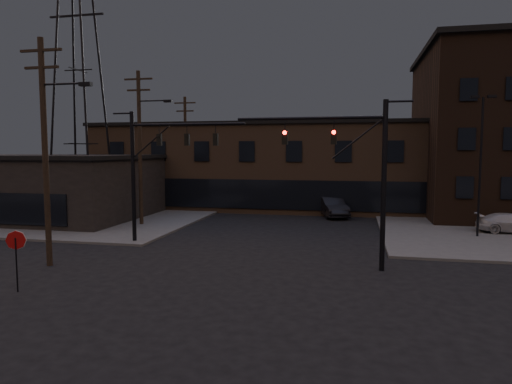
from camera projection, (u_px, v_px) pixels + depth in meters
ground at (223, 290)px, 18.58m from camera, size 140.00×140.00×0.00m
sidewalk_nw at (70, 208)px, 44.62m from camera, size 30.00×30.00×0.15m
building_row at (302, 167)px, 45.48m from camera, size 40.00×12.00×8.00m
building_left at (47, 188)px, 38.14m from camera, size 16.00×12.00×5.00m
traffic_signal_near at (359, 166)px, 21.39m from camera, size 7.12×0.24×8.00m
traffic_signal_far at (152, 161)px, 27.33m from camera, size 7.12×0.24×8.00m
stop_sign at (16, 247)px, 18.17m from camera, size 0.72×0.33×2.48m
utility_pole_near at (46, 146)px, 21.99m from camera, size 3.70×0.28×11.00m
utility_pole_mid at (141, 144)px, 33.85m from camera, size 3.70×0.28×11.50m
utility_pole_far at (186, 149)px, 45.79m from camera, size 2.20×0.28×11.00m
transmission_tower at (78, 70)px, 38.76m from camera, size 7.00×7.00×25.00m
lot_light_a at (481, 153)px, 28.98m from camera, size 1.50×0.28×9.14m
parked_car_lot_b at (512, 223)px, 30.65m from camera, size 4.48×1.86×1.29m
car_crossing at (332, 207)px, 39.12m from camera, size 3.28×5.43×1.69m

